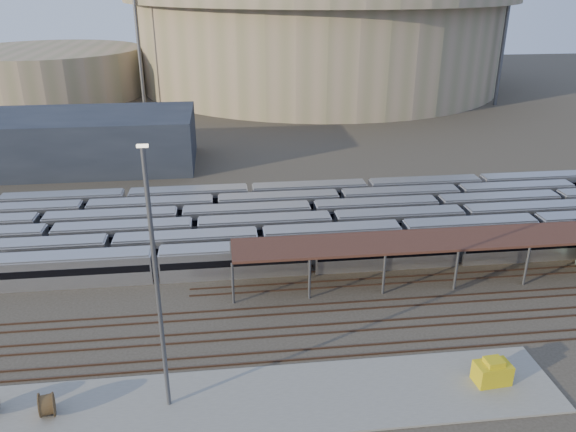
% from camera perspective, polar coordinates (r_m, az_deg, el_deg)
% --- Properties ---
extents(ground, '(420.00, 420.00, 0.00)m').
position_cam_1_polar(ground, '(63.35, 1.83, -8.97)').
color(ground, '#383026').
rests_on(ground, ground).
extents(apron, '(50.00, 9.00, 0.20)m').
position_cam_1_polar(apron, '(50.79, -1.40, -18.16)').
color(apron, gray).
rests_on(apron, ground).
extents(subway_trains, '(128.06, 23.90, 3.60)m').
position_cam_1_polar(subway_trains, '(78.65, -0.94, -0.80)').
color(subway_trains, silver).
rests_on(subway_trains, ground).
extents(inspection_shed, '(60.30, 6.00, 5.30)m').
position_cam_1_polar(inspection_shed, '(70.69, 19.32, -2.20)').
color(inspection_shed, '#545458').
rests_on(inspection_shed, ground).
extents(empty_tracks, '(170.00, 9.62, 0.18)m').
position_cam_1_polar(empty_tracks, '(59.17, 2.56, -11.43)').
color(empty_tracks, '#4C3323').
rests_on(empty_tracks, ground).
extents(stadium, '(124.00, 124.00, 32.50)m').
position_cam_1_polar(stadium, '(196.71, 3.12, 17.98)').
color(stadium, gray).
rests_on(stadium, ground).
extents(secondary_arena, '(56.00, 56.00, 14.00)m').
position_cam_1_polar(secondary_arena, '(192.09, -23.00, 13.30)').
color(secondary_arena, gray).
rests_on(secondary_arena, ground).
extents(service_building, '(42.00, 20.00, 10.00)m').
position_cam_1_polar(service_building, '(114.93, -20.16, 7.21)').
color(service_building, '#1E232D').
rests_on(service_building, ground).
extents(floodlight_0, '(4.00, 1.00, 38.40)m').
position_cam_1_polar(floodlight_0, '(165.04, -15.07, 17.77)').
color(floodlight_0, '#545458').
rests_on(floodlight_0, ground).
extents(floodlight_2, '(4.00, 1.00, 38.40)m').
position_cam_1_polar(floodlight_2, '(172.48, 21.22, 17.25)').
color(floodlight_2, '#545458').
rests_on(floodlight_2, ground).
extents(floodlight_3, '(4.00, 1.00, 38.40)m').
position_cam_1_polar(floodlight_3, '(213.51, -7.69, 19.33)').
color(floodlight_3, '#545458').
rests_on(floodlight_3, ground).
extents(cable_reel_east, '(1.56, 2.22, 2.02)m').
position_cam_1_polar(cable_reel_east, '(52.55, -23.31, -17.19)').
color(cable_reel_east, brown).
rests_on(cable_reel_east, apron).
extents(yard_light_pole, '(0.81, 0.36, 22.72)m').
position_cam_1_polar(yard_light_pole, '(44.70, -13.16, -6.97)').
color(yard_light_pole, '#545458').
rests_on(yard_light_pole, apron).
extents(yellow_equipment, '(3.24, 2.18, 1.93)m').
position_cam_1_polar(yellow_equipment, '(54.91, 20.02, -14.74)').
color(yellow_equipment, gold).
rests_on(yellow_equipment, apron).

